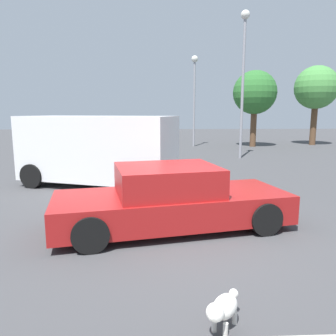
{
  "coord_description": "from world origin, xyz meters",
  "views": [
    {
      "loc": [
        -0.44,
        -6.12,
        2.34
      ],
      "look_at": [
        -0.09,
        2.24,
        0.9
      ],
      "focal_mm": 34.65,
      "sensor_mm": 36.0,
      "label": 1
    }
  ],
  "objects_px": {
    "van_white": "(98,148)",
    "light_post_mid": "(244,62)",
    "dog": "(223,308)",
    "sedan_foreground": "(171,200)",
    "light_post_near": "(194,85)"
  },
  "relations": [
    {
      "from": "light_post_near",
      "to": "light_post_mid",
      "type": "xyz_separation_m",
      "value": [
        1.7,
        -6.0,
        0.65
      ]
    },
    {
      "from": "light_post_mid",
      "to": "dog",
      "type": "bearing_deg",
      "value": -105.5
    },
    {
      "from": "sedan_foreground",
      "to": "van_white",
      "type": "distance_m",
      "value": 4.64
    },
    {
      "from": "sedan_foreground",
      "to": "light_post_near",
      "type": "bearing_deg",
      "value": 69.77
    },
    {
      "from": "dog",
      "to": "van_white",
      "type": "xyz_separation_m",
      "value": [
        -2.54,
        7.28,
        0.94
      ]
    },
    {
      "from": "light_post_near",
      "to": "light_post_mid",
      "type": "height_order",
      "value": "light_post_mid"
    },
    {
      "from": "light_post_near",
      "to": "sedan_foreground",
      "type": "bearing_deg",
      "value": -98.47
    },
    {
      "from": "light_post_mid",
      "to": "light_post_near",
      "type": "bearing_deg",
      "value": 105.81
    },
    {
      "from": "dog",
      "to": "light_post_near",
      "type": "bearing_deg",
      "value": -149.59
    },
    {
      "from": "dog",
      "to": "sedan_foreground",
      "type": "bearing_deg",
      "value": -136.47
    },
    {
      "from": "sedan_foreground",
      "to": "van_white",
      "type": "height_order",
      "value": "van_white"
    },
    {
      "from": "sedan_foreground",
      "to": "van_white",
      "type": "bearing_deg",
      "value": 105.85
    },
    {
      "from": "dog",
      "to": "light_post_near",
      "type": "distance_m",
      "value": 19.78
    },
    {
      "from": "sedan_foreground",
      "to": "dog",
      "type": "relative_size",
      "value": 9.13
    },
    {
      "from": "van_white",
      "to": "light_post_mid",
      "type": "height_order",
      "value": "light_post_mid"
    }
  ]
}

